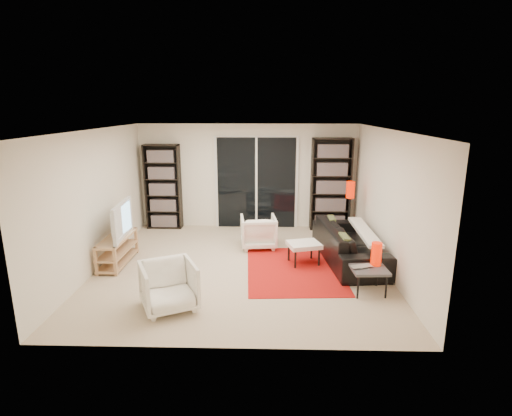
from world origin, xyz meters
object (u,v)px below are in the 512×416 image
at_px(bookshelf_left, 163,187).
at_px(bookshelf_right, 331,185).
at_px(sofa, 349,243).
at_px(side_table, 369,270).
at_px(tv_stand, 118,250).
at_px(ottoman, 304,246).
at_px(armchair_back, 258,232).
at_px(armchair_front, 169,286).
at_px(floor_lamp, 350,196).

relative_size(bookshelf_left, bookshelf_right, 0.93).
distance_m(sofa, side_table, 1.32).
distance_m(bookshelf_left, bookshelf_right, 3.85).
relative_size(tv_stand, ottoman, 1.82).
bearing_deg(armchair_back, armchair_front, 58.86).
bearing_deg(floor_lamp, bookshelf_left, 168.06).
bearing_deg(armchair_back, sofa, 151.87).
xyz_separation_m(bookshelf_left, sofa, (3.91, -1.97, -0.65)).
bearing_deg(sofa, bookshelf_left, 57.61).
xyz_separation_m(tv_stand, armchair_back, (2.52, 0.95, 0.06)).
bearing_deg(armchair_front, tv_stand, 103.19).
bearing_deg(bookshelf_left, sofa, -26.81).
height_order(armchair_front, ottoman, armchair_front).
height_order(armchair_front, floor_lamp, floor_lamp).
xyz_separation_m(armchair_front, floor_lamp, (3.08, 3.01, 0.63)).
height_order(tv_stand, floor_lamp, floor_lamp).
distance_m(bookshelf_left, sofa, 4.42).
distance_m(bookshelf_right, sofa, 2.10).
relative_size(bookshelf_left, side_table, 3.52).
height_order(tv_stand, sofa, sofa).
relative_size(armchair_back, floor_lamp, 0.55).
distance_m(armchair_front, ottoman, 2.66).
bearing_deg(bookshelf_left, ottoman, -35.32).
distance_m(tv_stand, armchair_front, 2.11).
xyz_separation_m(bookshelf_right, armchair_front, (-2.82, -3.88, -0.71)).
bearing_deg(tv_stand, bookshelf_left, 82.49).
xyz_separation_m(tv_stand, ottoman, (3.36, 0.08, 0.08)).
relative_size(tv_stand, armchair_back, 1.68).
distance_m(bookshelf_right, armchair_back, 2.20).
xyz_separation_m(sofa, armchair_back, (-1.68, 0.67, -0.01)).
xyz_separation_m(bookshelf_right, ottoman, (-0.78, -2.17, -0.71)).
height_order(bookshelf_right, floor_lamp, bookshelf_right).
height_order(armchair_back, armchair_front, armchair_front).
distance_m(bookshelf_left, ottoman, 3.81).
bearing_deg(bookshelf_right, sofa, -88.37).
xyz_separation_m(bookshelf_left, bookshelf_right, (3.85, -0.00, 0.07)).
xyz_separation_m(tv_stand, sofa, (4.20, 0.27, 0.06)).
height_order(bookshelf_left, floor_lamp, bookshelf_left).
xyz_separation_m(bookshelf_left, floor_lamp, (4.11, -0.87, -0.01)).
height_order(bookshelf_right, side_table, bookshelf_right).
bearing_deg(armchair_front, bookshelf_left, 79.01).
xyz_separation_m(armchair_back, side_table, (1.72, -2.00, 0.04)).
xyz_separation_m(armchair_back, ottoman, (0.84, -0.87, 0.02)).
distance_m(tv_stand, ottoman, 3.36).
bearing_deg(tv_stand, side_table, -13.90).
xyz_separation_m(armchair_front, ottoman, (2.03, 1.71, 0.01)).
bearing_deg(floor_lamp, armchair_front, -135.63).
bearing_deg(sofa, armchair_front, 118.03).
distance_m(bookshelf_right, ottoman, 2.41).
distance_m(armchair_back, armchair_front, 2.85).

